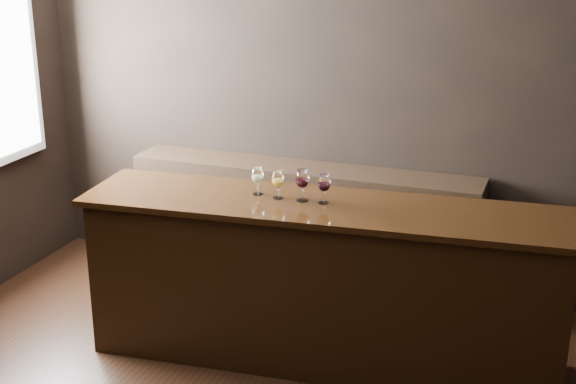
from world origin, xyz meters
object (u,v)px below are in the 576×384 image
(glass_white, at_px, (258,176))
(glass_red_b, at_px, (324,184))
(glass_amber, at_px, (278,180))
(back_bar_shelf, at_px, (303,227))
(bar_counter, at_px, (323,286))
(glass_red_a, at_px, (302,180))

(glass_white, relative_size, glass_red_b, 0.96)
(glass_amber, xyz_separation_m, glass_red_b, (0.30, 0.01, 0.00))
(glass_white, relative_size, glass_amber, 0.99)
(back_bar_shelf, bearing_deg, glass_amber, -79.84)
(glass_white, distance_m, glass_amber, 0.15)
(bar_counter, height_order, glass_white, glass_white)
(bar_counter, bearing_deg, glass_red_b, 109.15)
(glass_red_b, bearing_deg, glass_white, 177.89)
(bar_counter, xyz_separation_m, glass_red_a, (-0.15, 0.02, 0.69))
(glass_amber, bearing_deg, glass_red_a, 4.27)
(glass_amber, bearing_deg, bar_counter, -0.88)
(bar_counter, distance_m, glass_amber, 0.74)
(back_bar_shelf, bearing_deg, glass_white, -88.01)
(glass_white, height_order, glass_amber, glass_amber)
(back_bar_shelf, xyz_separation_m, glass_red_a, (0.34, -1.00, 0.72))
(glass_white, xyz_separation_m, glass_red_a, (0.30, -0.02, 0.02))
(bar_counter, distance_m, glass_white, 0.81)
(bar_counter, distance_m, back_bar_shelf, 1.13)
(glass_red_a, bearing_deg, back_bar_shelf, 108.71)
(back_bar_shelf, relative_size, glass_white, 15.00)
(glass_red_a, bearing_deg, glass_white, 176.77)
(glass_red_a, bearing_deg, glass_amber, -175.73)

